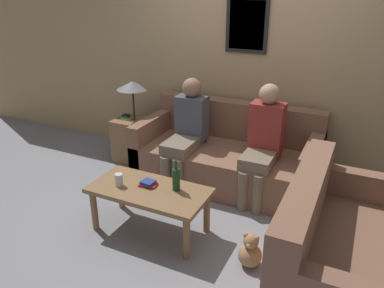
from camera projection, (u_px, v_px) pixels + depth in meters
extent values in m
plane|color=gray|center=(207.00, 202.00, 3.93)|extent=(16.00, 16.00, 0.00)
cube|color=tan|center=(246.00, 61.00, 4.30)|extent=(9.00, 0.06, 2.60)
cube|color=black|center=(247.00, 25.00, 4.11)|extent=(0.48, 0.02, 0.60)
cube|color=silver|center=(247.00, 25.00, 4.10)|extent=(0.40, 0.01, 0.52)
cube|color=brown|center=(225.00, 165.00, 4.26)|extent=(2.00, 0.95, 0.42)
cube|color=brown|center=(238.00, 120.00, 4.40)|extent=(2.00, 0.20, 0.44)
cube|color=brown|center=(155.00, 142.00, 4.59)|extent=(0.14, 0.95, 0.66)
cube|color=brown|center=(310.00, 172.00, 3.84)|extent=(0.14, 0.95, 0.66)
cube|color=brown|center=(350.00, 268.00, 2.71)|extent=(0.95, 1.52, 0.42)
cube|color=brown|center=(305.00, 205.00, 2.69)|extent=(0.20, 1.52, 0.44)
cube|color=brown|center=(359.00, 207.00, 3.24)|extent=(0.95, 0.14, 0.66)
cube|color=olive|center=(149.00, 190.00, 3.32)|extent=(1.07, 0.53, 0.04)
cylinder|color=olive|center=(94.00, 210.00, 3.43)|extent=(0.06, 0.06, 0.40)
cylinder|color=olive|center=(187.00, 238.00, 3.05)|extent=(0.06, 0.06, 0.40)
cylinder|color=olive|center=(121.00, 190.00, 3.77)|extent=(0.06, 0.06, 0.40)
cylinder|color=olive|center=(207.00, 213.00, 3.39)|extent=(0.06, 0.06, 0.40)
cube|color=olive|center=(133.00, 140.00, 4.79)|extent=(0.40, 0.40, 0.55)
cylinder|color=#262628|center=(134.00, 104.00, 4.59)|extent=(0.02, 0.02, 0.41)
cone|color=slate|center=(132.00, 85.00, 4.49)|extent=(0.38, 0.38, 0.10)
cube|color=beige|center=(126.00, 118.00, 4.69)|extent=(0.12, 0.09, 0.02)
cube|color=#237547|center=(126.00, 117.00, 4.68)|extent=(0.10, 0.08, 0.02)
cube|color=black|center=(126.00, 115.00, 4.67)|extent=(0.09, 0.07, 0.02)
cylinder|color=#19421E|center=(176.00, 180.00, 3.26)|extent=(0.07, 0.07, 0.20)
cylinder|color=#19421E|center=(176.00, 165.00, 3.20)|extent=(0.03, 0.03, 0.09)
cylinder|color=silver|center=(119.00, 180.00, 3.35)|extent=(0.07, 0.07, 0.11)
cube|color=red|center=(148.00, 185.00, 3.36)|extent=(0.17, 0.12, 0.02)
cube|color=navy|center=(148.00, 182.00, 3.35)|extent=(0.12, 0.12, 0.03)
cube|color=#756651|center=(182.00, 145.00, 4.13)|extent=(0.31, 0.50, 0.14)
cylinder|color=#756651|center=(166.00, 174.00, 4.06)|extent=(0.11, 0.11, 0.42)
cylinder|color=#756651|center=(178.00, 177.00, 3.99)|extent=(0.11, 0.11, 0.42)
cube|color=#474C56|center=(192.00, 117.00, 4.24)|extent=(0.34, 0.22, 0.50)
sphere|color=#8C664C|center=(192.00, 88.00, 4.10)|extent=(0.21, 0.21, 0.21)
cube|color=#756651|center=(259.00, 160.00, 3.79)|extent=(0.31, 0.45, 0.14)
cylinder|color=#756651|center=(243.00, 191.00, 3.73)|extent=(0.11, 0.11, 0.42)
cylinder|color=#756651|center=(258.00, 194.00, 3.67)|extent=(0.11, 0.11, 0.42)
cube|color=maroon|center=(267.00, 128.00, 3.87)|extent=(0.34, 0.22, 0.54)
sphere|color=tan|center=(270.00, 94.00, 3.73)|extent=(0.21, 0.21, 0.21)
sphere|color=#A87A51|center=(250.00, 255.00, 3.01)|extent=(0.19, 0.19, 0.19)
sphere|color=#A87A51|center=(251.00, 241.00, 2.96)|extent=(0.12, 0.12, 0.12)
sphere|color=#A87A51|center=(246.00, 235.00, 2.96)|extent=(0.04, 0.04, 0.04)
sphere|color=#A87A51|center=(257.00, 238.00, 2.92)|extent=(0.04, 0.04, 0.04)
sphere|color=tan|center=(249.00, 245.00, 2.92)|extent=(0.05, 0.05, 0.05)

